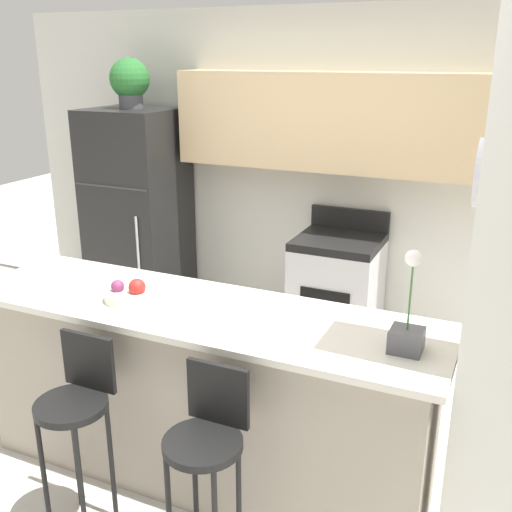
{
  "coord_description": "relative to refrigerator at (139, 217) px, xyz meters",
  "views": [
    {
      "loc": [
        1.4,
        -2.39,
        2.2
      ],
      "look_at": [
        0.0,
        0.72,
        1.05
      ],
      "focal_mm": 42.0,
      "sensor_mm": 36.0,
      "label": 1
    }
  ],
  "objects": [
    {
      "name": "potted_plant_on_fridge",
      "position": [
        -0.0,
        0.0,
        1.1
      ],
      "size": [
        0.32,
        0.32,
        0.39
      ],
      "color": "#4C4C51",
      "rests_on": "refrigerator"
    },
    {
      "name": "fruit_bowl",
      "position": [
        1.16,
        -1.74,
        0.14
      ],
      "size": [
        0.24,
        0.24,
        0.12
      ],
      "color": "silver",
      "rests_on": "counter_bar"
    },
    {
      "name": "trash_bin",
      "position": [
        0.57,
        -0.24,
        -0.7
      ],
      "size": [
        0.28,
        0.28,
        0.38
      ],
      "color": "black",
      "rests_on": "ground_plane"
    },
    {
      "name": "wall_back",
      "position": [
        1.64,
        0.32,
        0.57
      ],
      "size": [
        5.6,
        0.38,
        2.55
      ],
      "color": "silver",
      "rests_on": "ground_plane"
    },
    {
      "name": "orchid_vase",
      "position": [
        2.57,
        -1.71,
        0.21
      ],
      "size": [
        0.14,
        0.14,
        0.45
      ],
      "color": "#4C4C51",
      "rests_on": "counter_bar"
    },
    {
      "name": "bar_stool_right",
      "position": [
        1.87,
        -2.22,
        -0.25
      ],
      "size": [
        0.34,
        0.34,
        0.98
      ],
      "color": "black",
      "rests_on": "ground_plane"
    },
    {
      "name": "ground_plane",
      "position": [
        1.53,
        -1.68,
        -0.89
      ],
      "size": [
        14.0,
        14.0,
        0.0
      ],
      "primitive_type": "plane",
      "color": "beige"
    },
    {
      "name": "stove_range",
      "position": [
        1.75,
        0.06,
        -0.43
      ],
      "size": [
        0.62,
        0.6,
        1.07
      ],
      "color": "silver",
      "rests_on": "ground_plane"
    },
    {
      "name": "bar_stool_left",
      "position": [
        1.18,
        -2.22,
        -0.25
      ],
      "size": [
        0.34,
        0.34,
        0.98
      ],
      "color": "black",
      "rests_on": "ground_plane"
    },
    {
      "name": "refrigerator",
      "position": [
        0.0,
        0.0,
        0.0
      ],
      "size": [
        0.71,
        0.7,
        1.79
      ],
      "color": "black",
      "rests_on": "ground_plane"
    },
    {
      "name": "counter_bar",
      "position": [
        1.53,
        -1.68,
        -0.39
      ],
      "size": [
        2.5,
        0.7,
        1.0
      ],
      "color": "gray",
      "rests_on": "ground_plane"
    }
  ]
}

